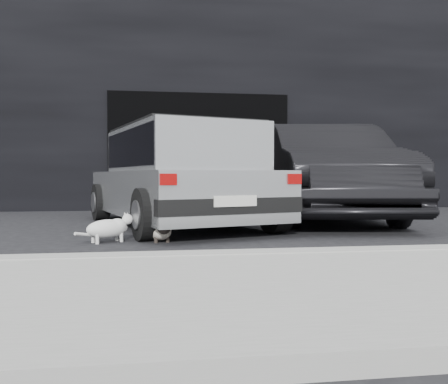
{
  "coord_description": "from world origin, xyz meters",
  "views": [
    {
      "loc": [
        0.01,
        -6.56,
        0.77
      ],
      "look_at": [
        0.83,
        -0.97,
        0.57
      ],
      "focal_mm": 38.0,
      "sensor_mm": 36.0,
      "label": 1
    }
  ],
  "objects": [
    {
      "name": "ground",
      "position": [
        0.0,
        0.0,
        0.0
      ],
      "size": [
        80.0,
        80.0,
        0.0
      ],
      "primitive_type": "plane",
      "color": "black",
      "rests_on": "ground"
    },
    {
      "name": "cat_siamese",
      "position": [
        0.06,
        -1.03,
        0.13
      ],
      "size": [
        0.37,
        0.79,
        0.28
      ],
      "rotation": [
        0.0,
        0.0,
        3.34
      ],
      "color": "beige",
      "rests_on": "ground"
    },
    {
      "name": "cat_white",
      "position": [
        -0.5,
        -1.0,
        0.17
      ],
      "size": [
        0.65,
        0.47,
        0.34
      ],
      "rotation": [
        0.0,
        0.0,
        -1.07
      ],
      "color": "white",
      "rests_on": "ground"
    },
    {
      "name": "curb",
      "position": [
        1.0,
        -2.6,
        0.06
      ],
      "size": [
        18.0,
        0.25,
        0.12
      ],
      "primitive_type": "cube",
      "color": "gray",
      "rests_on": "ground"
    },
    {
      "name": "garage_opening",
      "position": [
        1.0,
        3.99,
        1.3
      ],
      "size": [
        4.0,
        0.1,
        2.6
      ],
      "primitive_type": "cube",
      "color": "black",
      "rests_on": "ground"
    },
    {
      "name": "sidewalk",
      "position": [
        1.0,
        -3.8,
        0.06
      ],
      "size": [
        18.0,
        2.2,
        0.11
      ],
      "primitive_type": "cube",
      "color": "gray",
      "rests_on": "ground"
    },
    {
      "name": "second_car",
      "position": [
        2.97,
        1.44,
        0.84
      ],
      "size": [
        2.5,
        5.31,
        1.68
      ],
      "primitive_type": "imported",
      "rotation": [
        0.0,
        0.0,
        -0.14
      ],
      "color": "black",
      "rests_on": "ground"
    },
    {
      "name": "silver_hatchback",
      "position": [
        0.36,
        0.59,
        0.82
      ],
      "size": [
        2.92,
        4.42,
        1.5
      ],
      "rotation": [
        0.0,
        0.0,
        0.29
      ],
      "color": "#B3B6B8",
      "rests_on": "ground"
    },
    {
      "name": "building_facade",
      "position": [
        1.0,
        6.0,
        2.5
      ],
      "size": [
        34.0,
        4.0,
        5.0
      ],
      "primitive_type": "cube",
      "color": "black",
      "rests_on": "ground"
    }
  ]
}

